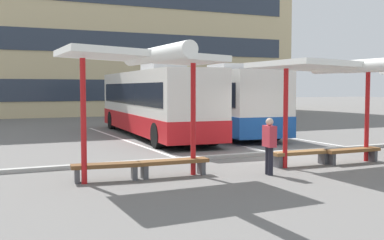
{
  "coord_description": "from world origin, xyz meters",
  "views": [
    {
      "loc": [
        -9.85,
        -13.6,
        2.37
      ],
      "look_at": [
        -2.5,
        2.39,
        1.17
      ],
      "focal_mm": 44.77,
      "sensor_mm": 36.0,
      "label": 1
    }
  ],
  "objects_px": {
    "bench_0": "(106,168)",
    "coach_bus_0": "(154,104)",
    "bench_1": "(174,164)",
    "waiting_shelter_0": "(144,60)",
    "waiting_shelter_1": "(335,69)",
    "bench_3": "(352,152)",
    "bench_2": "(301,154)",
    "waiting_passenger_1": "(269,143)",
    "coach_bus_1": "(219,103)"
  },
  "relations": [
    {
      "from": "bench_0",
      "to": "coach_bus_0",
      "type": "bearing_deg",
      "value": 63.66
    },
    {
      "from": "bench_1",
      "to": "bench_0",
      "type": "bearing_deg",
      "value": 176.34
    },
    {
      "from": "coach_bus_0",
      "to": "waiting_shelter_0",
      "type": "distance_m",
      "value": 11.25
    },
    {
      "from": "waiting_shelter_1",
      "to": "bench_3",
      "type": "distance_m",
      "value": 2.74
    },
    {
      "from": "bench_1",
      "to": "bench_2",
      "type": "distance_m",
      "value": 4.17
    },
    {
      "from": "coach_bus_0",
      "to": "waiting_passenger_1",
      "type": "relative_size",
      "value": 8.02
    },
    {
      "from": "coach_bus_1",
      "to": "waiting_shelter_0",
      "type": "relative_size",
      "value": 2.52
    },
    {
      "from": "bench_0",
      "to": "waiting_passenger_1",
      "type": "distance_m",
      "value": 4.39
    },
    {
      "from": "waiting_shelter_1",
      "to": "coach_bus_1",
      "type": "bearing_deg",
      "value": 81.63
    },
    {
      "from": "coach_bus_0",
      "to": "bench_2",
      "type": "distance_m",
      "value": 10.27
    },
    {
      "from": "waiting_shelter_1",
      "to": "waiting_shelter_0",
      "type": "bearing_deg",
      "value": 178.36
    },
    {
      "from": "waiting_shelter_0",
      "to": "waiting_passenger_1",
      "type": "bearing_deg",
      "value": -10.67
    },
    {
      "from": "waiting_shelter_1",
      "to": "bench_1",
      "type": "bearing_deg",
      "value": 175.2
    },
    {
      "from": "bench_0",
      "to": "waiting_shelter_1",
      "type": "bearing_deg",
      "value": -4.5
    },
    {
      "from": "coach_bus_1",
      "to": "bench_3",
      "type": "distance_m",
      "value": 10.13
    },
    {
      "from": "bench_0",
      "to": "waiting_passenger_1",
      "type": "relative_size",
      "value": 1.15
    },
    {
      "from": "coach_bus_0",
      "to": "waiting_shelter_1",
      "type": "height_order",
      "value": "coach_bus_0"
    },
    {
      "from": "coach_bus_0",
      "to": "bench_2",
      "type": "height_order",
      "value": "coach_bus_0"
    },
    {
      "from": "coach_bus_1",
      "to": "waiting_passenger_1",
      "type": "xyz_separation_m",
      "value": [
        -4.13,
        -10.68,
        -0.71
      ]
    },
    {
      "from": "bench_3",
      "to": "bench_2",
      "type": "bearing_deg",
      "value": 172.8
    },
    {
      "from": "waiting_shelter_0",
      "to": "waiting_shelter_1",
      "type": "height_order",
      "value": "waiting_shelter_0"
    },
    {
      "from": "waiting_shelter_0",
      "to": "bench_0",
      "type": "distance_m",
      "value": 2.89
    },
    {
      "from": "bench_3",
      "to": "waiting_shelter_0",
      "type": "bearing_deg",
      "value": -179.87
    },
    {
      "from": "coach_bus_1",
      "to": "waiting_shelter_0",
      "type": "xyz_separation_m",
      "value": [
        -7.47,
        -10.05,
        1.48
      ]
    },
    {
      "from": "bench_1",
      "to": "waiting_shelter_1",
      "type": "relative_size",
      "value": 0.38
    },
    {
      "from": "coach_bus_1",
      "to": "waiting_shelter_0",
      "type": "distance_m",
      "value": 12.61
    },
    {
      "from": "bench_0",
      "to": "bench_2",
      "type": "relative_size",
      "value": 0.91
    },
    {
      "from": "waiting_shelter_0",
      "to": "bench_0",
      "type": "relative_size",
      "value": 2.41
    },
    {
      "from": "bench_0",
      "to": "bench_2",
      "type": "xyz_separation_m",
      "value": [
        5.97,
        -0.13,
        0.0
      ]
    },
    {
      "from": "bench_1",
      "to": "bench_3",
      "type": "height_order",
      "value": "same"
    },
    {
      "from": "bench_0",
      "to": "waiting_shelter_1",
      "type": "distance_m",
      "value": 7.36
    },
    {
      "from": "waiting_shelter_0",
      "to": "bench_2",
      "type": "height_order",
      "value": "waiting_shelter_0"
    },
    {
      "from": "coach_bus_1",
      "to": "bench_2",
      "type": "distance_m",
      "value": 10.17
    },
    {
      "from": "bench_1",
      "to": "bench_3",
      "type": "xyz_separation_m",
      "value": [
        5.97,
        -0.24,
        0.0
      ]
    },
    {
      "from": "bench_2",
      "to": "bench_3",
      "type": "bearing_deg",
      "value": -7.2
    },
    {
      "from": "bench_3",
      "to": "waiting_passenger_1",
      "type": "bearing_deg",
      "value": -169.65
    },
    {
      "from": "bench_0",
      "to": "bench_2",
      "type": "distance_m",
      "value": 5.97
    },
    {
      "from": "waiting_shelter_0",
      "to": "coach_bus_0",
      "type": "bearing_deg",
      "value": 68.65
    },
    {
      "from": "waiting_shelter_0",
      "to": "bench_0",
      "type": "xyz_separation_m",
      "value": [
        -0.9,
        0.37,
        -2.73
      ]
    },
    {
      "from": "coach_bus_1",
      "to": "bench_1",
      "type": "xyz_separation_m",
      "value": [
        -6.57,
        -9.8,
        -1.24
      ]
    },
    {
      "from": "waiting_shelter_0",
      "to": "bench_3",
      "type": "relative_size",
      "value": 2.15
    },
    {
      "from": "coach_bus_0",
      "to": "bench_0",
      "type": "distance_m",
      "value": 11.25
    },
    {
      "from": "waiting_shelter_0",
      "to": "bench_2",
      "type": "xyz_separation_m",
      "value": [
        5.07,
        0.24,
        -2.72
      ]
    },
    {
      "from": "coach_bus_1",
      "to": "bench_0",
      "type": "xyz_separation_m",
      "value": [
        -8.37,
        -9.68,
        -1.25
      ]
    },
    {
      "from": "waiting_shelter_1",
      "to": "bench_2",
      "type": "bearing_deg",
      "value": 155.31
    },
    {
      "from": "bench_0",
      "to": "bench_3",
      "type": "distance_m",
      "value": 7.78
    },
    {
      "from": "coach_bus_1",
      "to": "bench_2",
      "type": "height_order",
      "value": "coach_bus_1"
    },
    {
      "from": "coach_bus_1",
      "to": "bench_1",
      "type": "relative_size",
      "value": 5.59
    },
    {
      "from": "coach_bus_1",
      "to": "waiting_passenger_1",
      "type": "distance_m",
      "value": 11.47
    },
    {
      "from": "waiting_shelter_0",
      "to": "waiting_shelter_1",
      "type": "bearing_deg",
      "value": -1.64
    }
  ]
}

